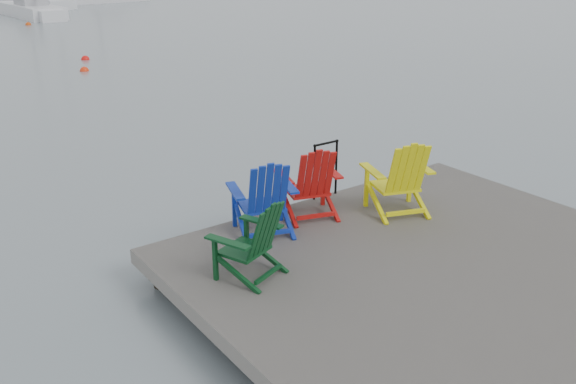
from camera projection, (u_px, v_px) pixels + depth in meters
ground at (428, 293)px, 7.91m from camera, size 400.00×400.00×0.00m
dock at (431, 269)px, 7.78m from camera, size 6.00×5.00×1.40m
handrail at (326, 164)px, 9.51m from camera, size 0.48×0.04×0.90m
chair_green at (253, 239)px, 7.13m from camera, size 0.94×0.90×0.98m
chair_blue at (264, 196)px, 8.23m from camera, size 1.04×0.99×1.09m
chair_red at (310, 181)px, 8.76m from camera, size 1.03×0.98×1.09m
chair_yellow at (400, 176)px, 8.87m from camera, size 1.10×1.05×1.15m
sailboat_near at (30, 11)px, 41.86m from camera, size 2.60×8.68×11.85m
sailboat_mid at (56, 1)px, 50.70m from camera, size 4.24×9.42×12.51m
buoy_a at (84, 71)px, 22.69m from camera, size 0.33×0.33×0.33m
buoy_b at (85, 60)px, 25.08m from camera, size 0.34×0.34×0.34m
buoy_c at (28, 25)px, 37.06m from camera, size 0.34×0.34×0.34m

